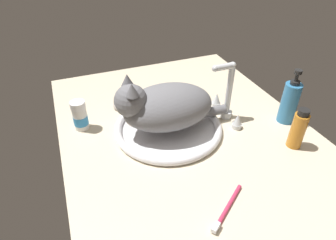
% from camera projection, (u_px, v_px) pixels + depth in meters
% --- Properties ---
extents(countertop, '(1.05, 0.78, 0.03)m').
position_uv_depth(countertop, '(188.00, 136.00, 0.94)').
color(countertop, beige).
rests_on(countertop, ground).
extents(sink_basin, '(0.35, 0.35, 0.02)m').
position_uv_depth(sink_basin, '(168.00, 127.00, 0.94)').
color(sink_basin, white).
rests_on(sink_basin, countertop).
extents(faucet, '(0.17, 0.09, 0.20)m').
position_uv_depth(faucet, '(227.00, 98.00, 0.96)').
color(faucet, silver).
rests_on(faucet, countertop).
extents(cat, '(0.20, 0.37, 0.18)m').
position_uv_depth(cat, '(162.00, 106.00, 0.89)').
color(cat, slate).
rests_on(cat, sink_basin).
extents(pill_bottle, '(0.05, 0.05, 0.10)m').
position_uv_depth(pill_bottle, '(80.00, 116.00, 0.93)').
color(pill_bottle, white).
rests_on(pill_bottle, countertop).
extents(soap_pump_bottle, '(0.05, 0.05, 0.19)m').
position_uv_depth(soap_pump_bottle, '(289.00, 102.00, 0.95)').
color(soap_pump_bottle, teal).
rests_on(soap_pump_bottle, countertop).
extents(amber_bottle, '(0.04, 0.04, 0.13)m').
position_uv_depth(amber_bottle, '(298.00, 129.00, 0.85)').
color(amber_bottle, '#C67A23').
rests_on(amber_bottle, countertop).
extents(toothbrush, '(0.10, 0.14, 0.02)m').
position_uv_depth(toothbrush, '(227.00, 209.00, 0.69)').
color(toothbrush, '#D83359').
rests_on(toothbrush, countertop).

